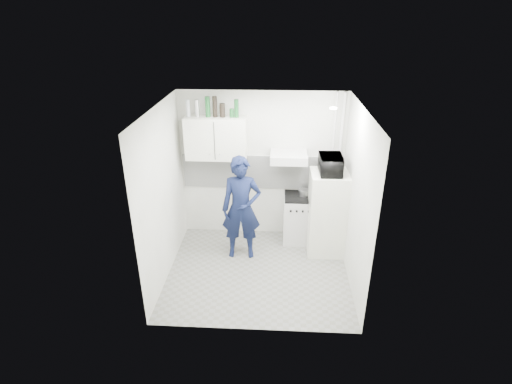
{
  "coord_description": "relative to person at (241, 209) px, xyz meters",
  "views": [
    {
      "loc": [
        0.26,
        -5.18,
        3.82
      ],
      "look_at": [
        -0.05,
        0.3,
        1.25
      ],
      "focal_mm": 28.0,
      "sensor_mm": 36.0,
      "label": 1
    }
  ],
  "objects": [
    {
      "name": "bottle_b",
      "position": [
        -0.74,
        0.6,
        1.47
      ],
      "size": [
        0.07,
        0.07,
        0.27
      ],
      "primitive_type": "cylinder",
      "color": "silver",
      "rests_on": "upper_cabinet"
    },
    {
      "name": "person",
      "position": [
        0.0,
        0.0,
        0.0
      ],
      "size": [
        0.66,
        0.46,
        1.74
      ],
      "primitive_type": "imported",
      "rotation": [
        0.0,
        0.0,
        0.06
      ],
      "color": "black",
      "rests_on": "floor"
    },
    {
      "name": "saucepan",
      "position": [
        1.02,
        0.57,
        0.05
      ],
      "size": [
        0.18,
        0.18,
        0.1
      ],
      "primitive_type": "cylinder",
      "color": "silver",
      "rests_on": "stove_top"
    },
    {
      "name": "fridge",
      "position": [
        1.39,
        0.21,
        -0.15
      ],
      "size": [
        0.6,
        0.6,
        1.43
      ],
      "primitive_type": "cube",
      "rotation": [
        0.0,
        0.0,
        0.01
      ],
      "color": "white",
      "rests_on": "floor"
    },
    {
      "name": "floor",
      "position": [
        0.29,
        -0.48,
        -0.87
      ],
      "size": [
        2.8,
        2.8,
        0.0
      ],
      "primitive_type": "plane",
      "color": "slate",
      "rests_on": "ground"
    },
    {
      "name": "upper_cabinet",
      "position": [
        -0.46,
        0.6,
        0.98
      ],
      "size": [
        1.0,
        0.35,
        0.7
      ],
      "primitive_type": "cube",
      "color": "white",
      "rests_on": "wall_back"
    },
    {
      "name": "canister_b",
      "position": [
        -0.19,
        0.6,
        1.4
      ],
      "size": [
        0.07,
        0.07,
        0.14
      ],
      "primitive_type": "cylinder",
      "color": "#144C1E",
      "rests_on": "upper_cabinet"
    },
    {
      "name": "microwave",
      "position": [
        1.39,
        0.21,
        0.7
      ],
      "size": [
        0.52,
        0.36,
        0.28
      ],
      "primitive_type": "imported",
      "rotation": [
        0.0,
        0.0,
        1.59
      ],
      "color": "black",
      "rests_on": "fridge"
    },
    {
      "name": "bottle_a",
      "position": [
        -0.89,
        0.6,
        1.47
      ],
      "size": [
        0.06,
        0.06,
        0.27
      ],
      "primitive_type": "cylinder",
      "color": "#B2B7BC",
      "rests_on": "upper_cabinet"
    },
    {
      "name": "stove_top",
      "position": [
        0.95,
        0.52,
        -0.02
      ],
      "size": [
        0.5,
        0.5,
        0.03
      ],
      "primitive_type": "cube",
      "color": "black",
      "rests_on": "stove"
    },
    {
      "name": "ceiling",
      "position": [
        0.29,
        -0.48,
        1.73
      ],
      "size": [
        2.8,
        2.8,
        0.0
      ],
      "primitive_type": "plane",
      "color": "white",
      "rests_on": "wall_back"
    },
    {
      "name": "wall_left",
      "position": [
        -1.11,
        -0.48,
        0.43
      ],
      "size": [
        0.0,
        2.6,
        2.6
      ],
      "primitive_type": "plane",
      "rotation": [
        1.57,
        0.0,
        1.57
      ],
      "color": "silver",
      "rests_on": "floor"
    },
    {
      "name": "wall_right",
      "position": [
        1.69,
        -0.48,
        0.43
      ],
      "size": [
        0.0,
        2.6,
        2.6
      ],
      "primitive_type": "plane",
      "rotation": [
        1.57,
        0.0,
        -1.57
      ],
      "color": "silver",
      "rests_on": "floor"
    },
    {
      "name": "stove",
      "position": [
        0.95,
        0.52,
        -0.45
      ],
      "size": [
        0.52,
        0.52,
        0.84
      ],
      "primitive_type": "cube",
      "color": "beige",
      "rests_on": "floor"
    },
    {
      "name": "backsplash",
      "position": [
        0.29,
        0.76,
        0.33
      ],
      "size": [
        2.74,
        0.03,
        0.6
      ],
      "primitive_type": "cube",
      "color": "white",
      "rests_on": "wall_back"
    },
    {
      "name": "wall_back",
      "position": [
        0.29,
        0.77,
        0.43
      ],
      "size": [
        2.8,
        0.0,
        2.8
      ],
      "primitive_type": "plane",
      "rotation": [
        1.57,
        0.0,
        0.0
      ],
      "color": "silver",
      "rests_on": "floor"
    },
    {
      "name": "range_hood",
      "position": [
        0.74,
        0.52,
        0.7
      ],
      "size": [
        0.6,
        0.5,
        0.14
      ],
      "primitive_type": "cube",
      "color": "beige",
      "rests_on": "wall_back"
    },
    {
      "name": "ceiling_spot_fixture",
      "position": [
        1.29,
        -0.28,
        1.7
      ],
      "size": [
        0.1,
        0.1,
        0.02
      ],
      "primitive_type": "cylinder",
      "color": "white",
      "rests_on": "ceiling"
    },
    {
      "name": "bottle_c",
      "position": [
        -0.57,
        0.6,
        1.5
      ],
      "size": [
        0.08,
        0.08,
        0.33
      ],
      "primitive_type": "cylinder",
      "color": "#144C1E",
      "rests_on": "upper_cabinet"
    },
    {
      "name": "pipe_a",
      "position": [
        1.59,
        0.69,
        0.43
      ],
      "size": [
        0.05,
        0.05,
        2.6
      ],
      "primitive_type": "cylinder",
      "color": "beige",
      "rests_on": "floor"
    },
    {
      "name": "bottle_d",
      "position": [
        -0.45,
        0.6,
        1.5
      ],
      "size": [
        0.07,
        0.07,
        0.33
      ],
      "primitive_type": "cylinder",
      "color": "black",
      "rests_on": "upper_cabinet"
    },
    {
      "name": "pipe_b",
      "position": [
        1.47,
        0.69,
        0.43
      ],
      "size": [
        0.04,
        0.04,
        2.6
      ],
      "primitive_type": "cylinder",
      "color": "beige",
      "rests_on": "floor"
    },
    {
      "name": "canister_a",
      "position": [
        -0.34,
        0.6,
        1.44
      ],
      "size": [
        0.09,
        0.09,
        0.22
      ],
      "primitive_type": "cylinder",
      "color": "black",
      "rests_on": "upper_cabinet"
    },
    {
      "name": "bottle_e",
      "position": [
        -0.11,
        0.6,
        1.48
      ],
      "size": [
        0.07,
        0.07,
        0.29
      ],
      "primitive_type": "cylinder",
      "color": "#144C1E",
      "rests_on": "upper_cabinet"
    }
  ]
}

